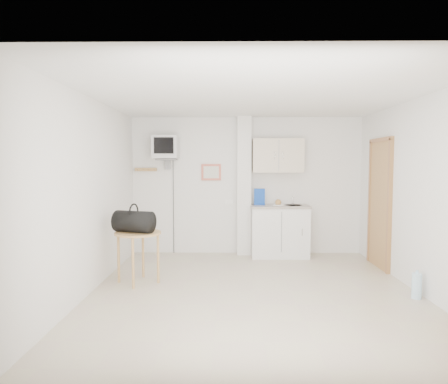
{
  "coord_description": "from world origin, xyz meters",
  "views": [
    {
      "loc": [
        -0.33,
        -5.09,
        1.65
      ],
      "look_at": [
        -0.4,
        0.6,
        1.25
      ],
      "focal_mm": 32.0,
      "sensor_mm": 36.0,
      "label": 1
    }
  ],
  "objects_px": {
    "round_table": "(138,239)",
    "water_bottle": "(417,286)",
    "crt_television": "(166,148)",
    "duffel_bag": "(134,221)"
  },
  "relations": [
    {
      "from": "duffel_bag",
      "to": "water_bottle",
      "type": "relative_size",
      "value": 1.71
    },
    {
      "from": "round_table",
      "to": "duffel_bag",
      "type": "relative_size",
      "value": 1.18
    },
    {
      "from": "round_table",
      "to": "duffel_bag",
      "type": "height_order",
      "value": "duffel_bag"
    },
    {
      "from": "round_table",
      "to": "water_bottle",
      "type": "height_order",
      "value": "round_table"
    },
    {
      "from": "crt_television",
      "to": "duffel_bag",
      "type": "bearing_deg",
      "value": -96.0
    },
    {
      "from": "duffel_bag",
      "to": "water_bottle",
      "type": "bearing_deg",
      "value": 9.0
    },
    {
      "from": "crt_television",
      "to": "round_table",
      "type": "bearing_deg",
      "value": -94.55
    },
    {
      "from": "crt_television",
      "to": "water_bottle",
      "type": "bearing_deg",
      "value": -33.71
    },
    {
      "from": "crt_television",
      "to": "water_bottle",
      "type": "xyz_separation_m",
      "value": [
        3.43,
        -2.29,
        -1.78
      ]
    },
    {
      "from": "water_bottle",
      "to": "crt_television",
      "type": "bearing_deg",
      "value": 146.29
    }
  ]
}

